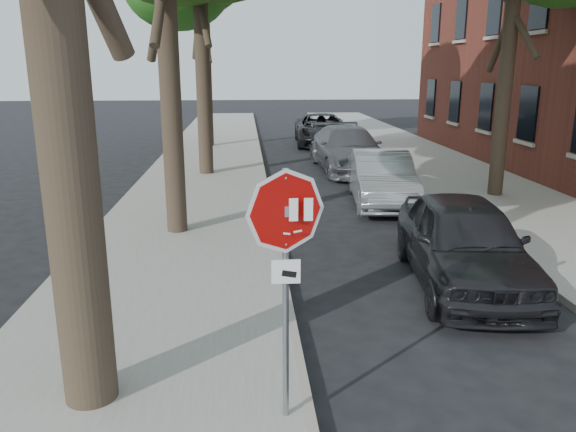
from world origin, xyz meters
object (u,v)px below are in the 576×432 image
car_d (322,130)px  car_b (382,178)px  car_a (464,242)px  stop_sign (286,249)px  car_c (348,149)px

car_d → car_b: bearing=-86.7°
car_d → car_a: bearing=-86.7°
stop_sign → car_b: stop_sign is taller
stop_sign → car_d: (3.30, 21.57, -1.21)m
car_a → car_b: 5.87m
car_a → car_b: (0.00, 5.87, -0.05)m
car_b → car_c: (0.00, 5.13, 0.07)m
car_b → stop_sign: bearing=-103.1°
car_a → car_c: bearing=96.2°
car_a → car_d: car_a is taller
stop_sign → car_d: stop_sign is taller
stop_sign → car_a: (3.30, 3.73, -1.19)m
car_d → stop_sign: bearing=-95.4°
car_c → car_d: car_c is taller
car_c → car_a: bearing=-92.2°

